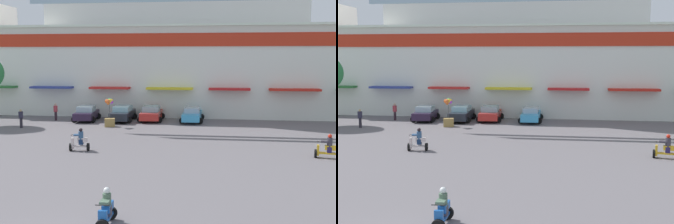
% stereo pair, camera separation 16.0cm
% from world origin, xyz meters
% --- Properties ---
extents(ground_plane, '(128.00, 128.00, 0.00)m').
position_xyz_m(ground_plane, '(0.00, 13.00, 0.00)').
color(ground_plane, slate).
extents(colonial_building, '(43.05, 18.68, 20.22)m').
position_xyz_m(colonial_building, '(0.00, 36.84, 8.76)').
color(colonial_building, white).
rests_on(colonial_building, ground).
extents(parked_car_0, '(2.62, 4.13, 1.46)m').
position_xyz_m(parked_car_0, '(-7.96, 27.29, 0.74)').
color(parked_car_0, '#281A32').
rests_on(parked_car_0, ground).
extents(parked_car_1, '(2.39, 4.36, 1.50)m').
position_xyz_m(parked_car_1, '(-4.37, 27.51, 0.76)').
color(parked_car_1, '#1E232D').
rests_on(parked_car_1, ground).
extents(parked_car_2, '(2.56, 4.27, 1.48)m').
position_xyz_m(parked_car_2, '(-1.63, 28.10, 0.75)').
color(parked_car_2, '#B22722').
rests_on(parked_car_2, ground).
extents(parked_car_3, '(2.27, 4.48, 1.43)m').
position_xyz_m(parked_car_3, '(2.38, 27.97, 0.73)').
color(parked_car_3, '#3794CA').
rests_on(parked_car_3, ground).
extents(scooter_rider_0, '(1.37, 0.73, 1.54)m').
position_xyz_m(scooter_rider_0, '(-4.15, 14.43, 0.65)').
color(scooter_rider_0, black).
rests_on(scooter_rider_0, ground).
extents(scooter_rider_3, '(1.53, 0.79, 1.53)m').
position_xyz_m(scooter_rider_3, '(11.78, 14.43, 0.62)').
color(scooter_rider_3, black).
rests_on(scooter_rider_3, ground).
extents(scooter_rider_4, '(0.57, 1.48, 1.46)m').
position_xyz_m(scooter_rider_4, '(1.09, 2.47, 0.60)').
color(scooter_rider_4, black).
rests_on(scooter_rider_4, ground).
extents(pedestrian_0, '(0.40, 0.40, 1.69)m').
position_xyz_m(pedestrian_0, '(-11.06, 27.12, 0.95)').
color(pedestrian_0, '#2A1B24').
rests_on(pedestrian_0, ground).
extents(pedestrian_1, '(0.54, 0.54, 1.65)m').
position_xyz_m(pedestrian_1, '(-12.39, 22.57, 0.93)').
color(pedestrian_1, '#26242C').
rests_on(pedestrian_1, ground).
extents(balloon_vendor_cart, '(1.01, 0.83, 2.56)m').
position_xyz_m(balloon_vendor_cart, '(-4.76, 24.15, 1.16)').
color(balloon_vendor_cart, olive).
rests_on(balloon_vendor_cart, ground).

